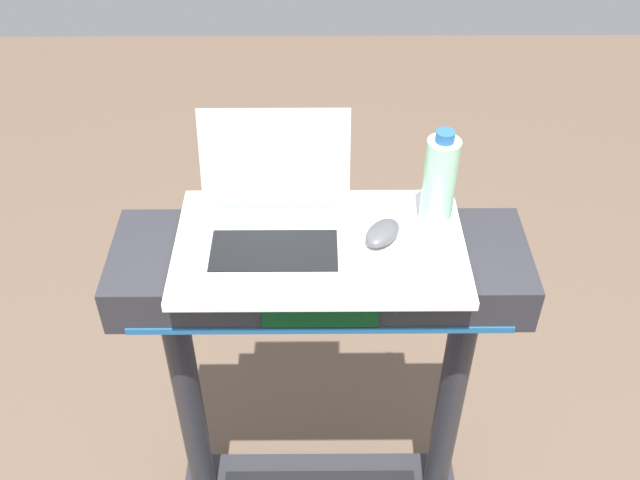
# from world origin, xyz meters

# --- Properties ---
(desk_board) EXTENTS (0.62, 0.37, 0.02)m
(desk_board) POSITION_xyz_m (0.00, 0.70, 1.08)
(desk_board) COLOR white
(desk_board) RESTS_ON treadmill_base
(laptop) EXTENTS (0.32, 0.29, 0.24)m
(laptop) POSITION_xyz_m (-0.09, 0.72, 1.14)
(laptop) COLOR #B7B7BC
(laptop) RESTS_ON desk_board
(computer_mouse) EXTENTS (0.11, 0.12, 0.03)m
(computer_mouse) POSITION_xyz_m (0.13, 0.71, 1.11)
(computer_mouse) COLOR #4C4C51
(computer_mouse) RESTS_ON desk_board
(water_bottle) EXTENTS (0.07, 0.07, 0.23)m
(water_bottle) POSITION_xyz_m (0.25, 0.77, 1.20)
(water_bottle) COLOR #9EDBB2
(water_bottle) RESTS_ON desk_board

